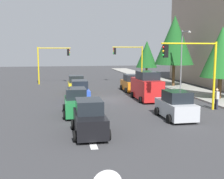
{
  "coord_description": "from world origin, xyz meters",
  "views": [
    {
      "loc": [
        26.19,
        -4.54,
        4.71
      ],
      "look_at": [
        1.5,
        0.06,
        1.2
      ],
      "focal_mm": 44.73,
      "sensor_mm": 36.0,
      "label": 1
    }
  ],
  "objects_px": {
    "car_yellow": "(76,85)",
    "car_green": "(76,103)",
    "tree_roadside_far": "(147,54)",
    "car_black": "(89,119)",
    "car_blue": "(80,92)",
    "tree_roadside_near": "(222,52)",
    "street_lamp_curbside": "(183,54)",
    "car_silver": "(176,106)",
    "tree_roadside_mid": "(174,40)",
    "traffic_signal_far_right": "(52,58)",
    "pedestrian_crossing": "(217,98)",
    "traffic_signal_far_left": "(130,57)",
    "traffic_signal_near_left": "(193,62)",
    "delivery_van_red": "(147,87)",
    "car_orange": "(131,84)"
  },
  "relations": [
    {
      "from": "car_black",
      "to": "car_silver",
      "type": "height_order",
      "value": "same"
    },
    {
      "from": "car_yellow",
      "to": "pedestrian_crossing",
      "type": "distance_m",
      "value": 15.11
    },
    {
      "from": "tree_roadside_mid",
      "to": "delivery_van_red",
      "type": "height_order",
      "value": "tree_roadside_mid"
    },
    {
      "from": "tree_roadside_mid",
      "to": "pedestrian_crossing",
      "type": "height_order",
      "value": "tree_roadside_mid"
    },
    {
      "from": "traffic_signal_near_left",
      "to": "car_orange",
      "type": "xyz_separation_m",
      "value": [
        -11.07,
        -2.14,
        -2.94
      ]
    },
    {
      "from": "traffic_signal_far_left",
      "to": "car_silver",
      "type": "bearing_deg",
      "value": -6.02
    },
    {
      "from": "traffic_signal_near_left",
      "to": "street_lamp_curbside",
      "type": "bearing_deg",
      "value": 159.74
    },
    {
      "from": "tree_roadside_near",
      "to": "car_blue",
      "type": "distance_m",
      "value": 13.88
    },
    {
      "from": "tree_roadside_near",
      "to": "car_silver",
      "type": "bearing_deg",
      "value": -48.63
    },
    {
      "from": "traffic_signal_far_left",
      "to": "car_black",
      "type": "distance_m",
      "value": 26.49
    },
    {
      "from": "traffic_signal_far_right",
      "to": "car_green",
      "type": "relative_size",
      "value": 1.35
    },
    {
      "from": "traffic_signal_near_left",
      "to": "street_lamp_curbside",
      "type": "distance_m",
      "value": 10.26
    },
    {
      "from": "street_lamp_curbside",
      "to": "car_orange",
      "type": "bearing_deg",
      "value": -104.44
    },
    {
      "from": "traffic_signal_near_left",
      "to": "tree_roadside_mid",
      "type": "distance_m",
      "value": 14.82
    },
    {
      "from": "traffic_signal_far_right",
      "to": "car_green",
      "type": "height_order",
      "value": "traffic_signal_far_right"
    },
    {
      "from": "tree_roadside_near",
      "to": "pedestrian_crossing",
      "type": "bearing_deg",
      "value": -34.12
    },
    {
      "from": "traffic_signal_near_left",
      "to": "pedestrian_crossing",
      "type": "relative_size",
      "value": 3.17
    },
    {
      "from": "pedestrian_crossing",
      "to": "car_yellow",
      "type": "bearing_deg",
      "value": -135.23
    },
    {
      "from": "car_blue",
      "to": "car_orange",
      "type": "bearing_deg",
      "value": 131.26
    },
    {
      "from": "car_silver",
      "to": "car_green",
      "type": "bearing_deg",
      "value": -110.14
    },
    {
      "from": "traffic_signal_near_left",
      "to": "car_blue",
      "type": "bearing_deg",
      "value": -123.24
    },
    {
      "from": "car_silver",
      "to": "car_green",
      "type": "height_order",
      "value": "same"
    },
    {
      "from": "street_lamp_curbside",
      "to": "tree_roadside_mid",
      "type": "distance_m",
      "value": 4.77
    },
    {
      "from": "traffic_signal_far_left",
      "to": "car_orange",
      "type": "height_order",
      "value": "traffic_signal_far_left"
    },
    {
      "from": "car_blue",
      "to": "tree_roadside_near",
      "type": "bearing_deg",
      "value": 83.4
    },
    {
      "from": "street_lamp_curbside",
      "to": "car_silver",
      "type": "relative_size",
      "value": 1.88
    },
    {
      "from": "traffic_signal_far_right",
      "to": "tree_roadside_far",
      "type": "distance_m",
      "value": 15.65
    },
    {
      "from": "tree_roadside_far",
      "to": "car_black",
      "type": "bearing_deg",
      "value": -23.38
    },
    {
      "from": "street_lamp_curbside",
      "to": "pedestrian_crossing",
      "type": "height_order",
      "value": "street_lamp_curbside"
    },
    {
      "from": "street_lamp_curbside",
      "to": "tree_roadside_near",
      "type": "distance_m",
      "value": 5.76
    },
    {
      "from": "tree_roadside_far",
      "to": "tree_roadside_mid",
      "type": "xyz_separation_m",
      "value": [
        10.0,
        0.5,
        1.91
      ]
    },
    {
      "from": "car_orange",
      "to": "car_blue",
      "type": "distance_m",
      "value": 8.39
    },
    {
      "from": "tree_roadside_far",
      "to": "car_blue",
      "type": "xyz_separation_m",
      "value": [
        18.46,
        -12.3,
        -3.22
      ]
    },
    {
      "from": "car_orange",
      "to": "car_green",
      "type": "height_order",
      "value": "same"
    },
    {
      "from": "traffic_signal_far_right",
      "to": "tree_roadside_near",
      "type": "distance_m",
      "value": 22.73
    },
    {
      "from": "car_orange",
      "to": "car_yellow",
      "type": "bearing_deg",
      "value": -87.27
    },
    {
      "from": "street_lamp_curbside",
      "to": "car_blue",
      "type": "height_order",
      "value": "street_lamp_curbside"
    },
    {
      "from": "car_yellow",
      "to": "car_green",
      "type": "xyz_separation_m",
      "value": [
        10.65,
        -0.63,
        -0.0
      ]
    },
    {
      "from": "pedestrian_crossing",
      "to": "traffic_signal_far_left",
      "type": "bearing_deg",
      "value": -173.78
    },
    {
      "from": "car_black",
      "to": "car_orange",
      "type": "xyz_separation_m",
      "value": [
        -15.95,
        6.5,
        0.0
      ]
    },
    {
      "from": "car_black",
      "to": "car_yellow",
      "type": "height_order",
      "value": "same"
    },
    {
      "from": "tree_roadside_far",
      "to": "delivery_van_red",
      "type": "bearing_deg",
      "value": -17.52
    },
    {
      "from": "tree_roadside_near",
      "to": "car_orange",
      "type": "bearing_deg",
      "value": -135.36
    },
    {
      "from": "car_yellow",
      "to": "car_silver",
      "type": "distance_m",
      "value": 14.47
    },
    {
      "from": "traffic_signal_far_left",
      "to": "traffic_signal_far_right",
      "type": "xyz_separation_m",
      "value": [
        0.0,
        -11.27,
        -0.11
      ]
    },
    {
      "from": "pedestrian_crossing",
      "to": "car_silver",
      "type": "bearing_deg",
      "value": -62.12
    },
    {
      "from": "traffic_signal_far_left",
      "to": "tree_roadside_far",
      "type": "bearing_deg",
      "value": 136.07
    },
    {
      "from": "street_lamp_curbside",
      "to": "car_orange",
      "type": "height_order",
      "value": "street_lamp_curbside"
    },
    {
      "from": "car_blue",
      "to": "car_silver",
      "type": "bearing_deg",
      "value": 37.67
    },
    {
      "from": "traffic_signal_far_right",
      "to": "car_blue",
      "type": "xyz_separation_m",
      "value": [
        14.46,
        2.82,
        -2.81
      ]
    }
  ]
}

